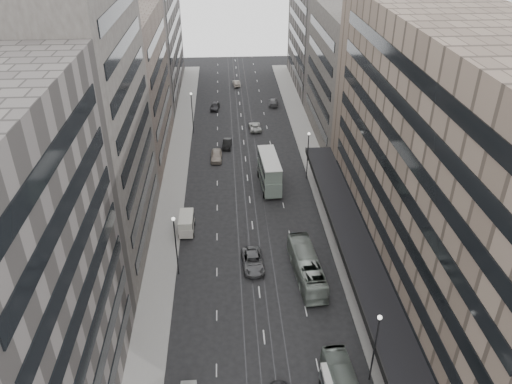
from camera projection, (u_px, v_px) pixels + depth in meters
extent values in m
plane|color=black|center=(265.00, 344.00, 51.76)|extent=(220.00, 220.00, 0.00)
cube|color=gray|center=(317.00, 171.00, 84.65)|extent=(4.00, 125.00, 0.15)
cube|color=gray|center=(175.00, 175.00, 83.31)|extent=(4.00, 125.00, 0.15)
cube|color=#7E6C5C|center=(464.00, 174.00, 52.24)|extent=(15.00, 60.00, 30.00)
cube|color=black|center=(363.00, 261.00, 57.29)|extent=(4.40, 60.00, 0.50)
cube|color=#44403B|center=(359.00, 75.00, 91.61)|extent=(15.00, 28.00, 24.00)
cube|color=#645E5A|center=(329.00, 28.00, 116.40)|extent=(15.00, 32.00, 28.00)
cube|color=#44403B|center=(70.00, 126.00, 58.29)|extent=(15.00, 26.00, 34.00)
cube|color=#6B5E53|center=(116.00, 88.00, 83.79)|extent=(15.00, 28.00, 25.00)
cube|color=#645E5A|center=(141.00, 33.00, 111.42)|extent=(15.00, 38.00, 28.00)
cylinder|color=#262628|center=(374.00, 350.00, 45.97)|extent=(0.16, 0.16, 8.00)
sphere|color=silver|center=(380.00, 317.00, 43.90)|extent=(0.44, 0.44, 0.44)
cylinder|color=#262628|center=(308.00, 157.00, 80.38)|extent=(0.16, 0.16, 8.00)
sphere|color=silver|center=(309.00, 134.00, 78.30)|extent=(0.44, 0.44, 0.44)
cylinder|color=#262628|center=(176.00, 248.00, 59.51)|extent=(0.16, 0.16, 8.00)
sphere|color=silver|center=(173.00, 219.00, 57.43)|extent=(0.44, 0.44, 0.44)
cylinder|color=#262628|center=(192.00, 114.00, 96.50)|extent=(0.16, 0.16, 8.00)
sphere|color=silver|center=(191.00, 94.00, 94.42)|extent=(0.44, 0.44, 0.44)
imported|color=#909B91|center=(307.00, 267.00, 60.23)|extent=(3.43, 11.46, 3.15)
cube|color=slate|center=(269.00, 177.00, 79.37)|extent=(3.14, 9.58, 2.41)
cube|color=slate|center=(269.00, 164.00, 78.22)|extent=(3.07, 9.20, 2.10)
cube|color=silver|center=(270.00, 158.00, 77.66)|extent=(3.14, 9.58, 0.13)
cylinder|color=black|center=(264.00, 195.00, 76.93)|extent=(0.35, 1.06, 1.05)
cylinder|color=black|center=(281.00, 194.00, 77.20)|extent=(0.35, 1.06, 1.05)
cylinder|color=black|center=(258.00, 174.00, 82.75)|extent=(0.35, 1.06, 1.05)
cylinder|color=black|center=(274.00, 173.00, 83.02)|extent=(0.35, 1.06, 1.05)
cylinder|color=black|center=(320.00, 384.00, 47.17)|extent=(0.19, 0.66, 0.66)
cylinder|color=black|center=(340.00, 382.00, 47.29)|extent=(0.19, 0.66, 0.66)
cube|color=beige|center=(187.00, 226.00, 68.77)|extent=(1.94, 4.24, 1.30)
cube|color=beige|center=(186.00, 219.00, 68.18)|extent=(1.90, 4.16, 1.02)
cylinder|color=black|center=(179.00, 236.00, 67.85)|extent=(0.20, 0.68, 0.68)
cylinder|color=black|center=(193.00, 235.00, 67.94)|extent=(0.20, 0.68, 0.68)
cylinder|color=black|center=(181.00, 224.00, 70.25)|extent=(0.20, 0.68, 0.68)
cylinder|color=black|center=(194.00, 224.00, 70.34)|extent=(0.20, 0.68, 0.68)
imported|color=#57575A|center=(253.00, 261.00, 62.42)|extent=(2.87, 5.74, 1.56)
imported|color=#A29586|center=(216.00, 156.00, 87.99)|extent=(2.04, 4.86, 1.64)
imported|color=black|center=(227.00, 144.00, 92.60)|extent=(1.99, 4.38, 1.39)
imported|color=silver|center=(255.00, 127.00, 99.62)|extent=(2.46, 4.96, 1.35)
imported|color=#5E5E60|center=(273.00, 102.00, 111.62)|extent=(2.39, 4.98, 1.40)
imported|color=#262528|center=(215.00, 106.00, 109.19)|extent=(2.25, 4.54, 1.49)
imported|color=gray|center=(236.00, 83.00, 123.15)|extent=(1.91, 4.27, 1.36)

